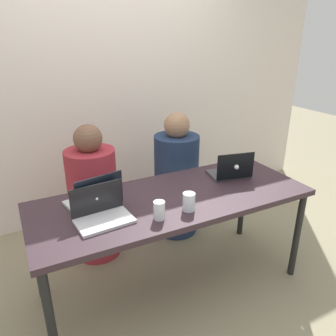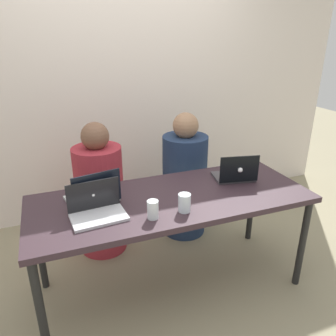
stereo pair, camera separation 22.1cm
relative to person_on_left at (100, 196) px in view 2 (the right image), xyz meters
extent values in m
plane|color=gray|center=(0.39, -0.66, -0.51)|extent=(12.00, 12.00, 0.00)
cube|color=silver|center=(0.39, 0.70, 0.81)|extent=(4.92, 0.10, 2.62)
cube|color=#33232A|center=(0.39, -0.66, 0.22)|extent=(1.89, 0.74, 0.04)
cylinder|color=black|center=(-0.51, -0.99, -0.15)|extent=(0.05, 0.05, 0.71)
cylinder|color=black|center=(1.28, -0.99, -0.15)|extent=(0.05, 0.05, 0.71)
cylinder|color=black|center=(-0.51, -0.34, -0.15)|extent=(0.05, 0.05, 0.71)
cylinder|color=black|center=(1.28, -0.34, -0.15)|extent=(0.05, 0.05, 0.71)
cylinder|color=#A02935|center=(0.00, 0.00, -0.04)|extent=(0.40, 0.40, 0.94)
sphere|color=brown|center=(0.00, 0.00, 0.52)|extent=(0.22, 0.22, 0.22)
cylinder|color=#1F2F4E|center=(0.77, 0.00, -0.03)|extent=(0.42, 0.42, 0.95)
sphere|color=#997051|center=(0.77, 0.00, 0.54)|extent=(0.22, 0.22, 0.22)
cube|color=#3B383E|center=(0.94, -0.54, 0.25)|extent=(0.33, 0.27, 0.02)
cube|color=black|center=(0.91, -0.65, 0.36)|extent=(0.29, 0.07, 0.20)
sphere|color=white|center=(0.91, -0.66, 0.36)|extent=(0.04, 0.04, 0.04)
cube|color=silver|center=(-0.12, -0.78, 0.25)|extent=(0.34, 0.23, 0.02)
cube|color=black|center=(-0.13, -0.67, 0.35)|extent=(0.32, 0.04, 0.18)
sphere|color=white|center=(-0.13, -0.66, 0.35)|extent=(0.03, 0.03, 0.03)
cube|color=#B3B9B8|center=(-0.13, -0.51, 0.25)|extent=(0.35, 0.29, 0.02)
cube|color=black|center=(-0.10, -0.63, 0.37)|extent=(0.31, 0.07, 0.22)
sphere|color=white|center=(-0.10, -0.65, 0.37)|extent=(0.04, 0.04, 0.04)
cylinder|color=white|center=(0.18, -0.88, 0.30)|extent=(0.07, 0.07, 0.11)
cylinder|color=silver|center=(0.18, -0.88, 0.28)|extent=(0.06, 0.06, 0.06)
cylinder|color=silver|center=(0.39, -0.87, 0.30)|extent=(0.08, 0.08, 0.12)
cylinder|color=silver|center=(0.39, -0.87, 0.28)|extent=(0.07, 0.07, 0.06)
camera|label=1|loc=(-0.54, -2.41, 1.26)|focal=35.00mm
camera|label=2|loc=(-0.34, -2.50, 1.26)|focal=35.00mm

